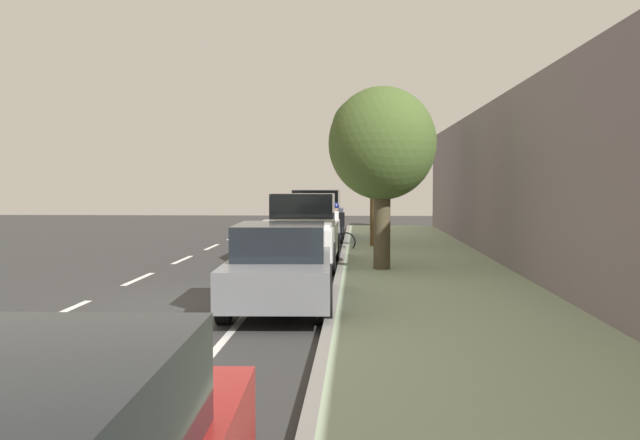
{
  "coord_description": "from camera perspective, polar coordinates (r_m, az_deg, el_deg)",
  "views": [
    {
      "loc": [
        2.49,
        -12.81,
        2.24
      ],
      "look_at": [
        1.21,
        11.46,
        0.99
      ],
      "focal_mm": 40.02,
      "sensor_mm": 36.0,
      "label": 1
    }
  ],
  "objects": [
    {
      "name": "ground",
      "position": [
        13.24,
        -7.91,
        -6.81
      ],
      "size": [
        72.93,
        72.93,
        0.0
      ],
      "primitive_type": "plane",
      "color": "#313131"
    },
    {
      "name": "sidewalk",
      "position": [
        13.1,
        10.45,
        -6.62
      ],
      "size": [
        4.08,
        45.58,
        0.14
      ],
      "primitive_type": "cube",
      "color": "#97AB8C",
      "rests_on": "ground"
    },
    {
      "name": "curb_edge",
      "position": [
        13.0,
        1.09,
        -6.65
      ],
      "size": [
        0.16,
        45.58,
        0.14
      ],
      "primitive_type": "cube",
      "color": "gray",
      "rests_on": "ground"
    },
    {
      "name": "lane_stripe_centre",
      "position": [
        13.34,
        -19.72,
        -6.86
      ],
      "size": [
        0.14,
        44.2,
        0.01
      ],
      "color": "white",
      "rests_on": "ground"
    },
    {
      "name": "lane_stripe_bike_edge",
      "position": [
        13.14,
        -5.38,
        -6.85
      ],
      "size": [
        0.12,
        45.58,
        0.01
      ],
      "primitive_type": "cube",
      "color": "white",
      "rests_on": "ground"
    },
    {
      "name": "building_facade",
      "position": [
        13.41,
        20.29,
        2.91
      ],
      "size": [
        0.5,
        45.58,
        4.54
      ],
      "primitive_type": "cube",
      "color": "slate",
      "rests_on": "ground"
    },
    {
      "name": "parked_sedan_grey_mid",
      "position": [
        12.7,
        -3.17,
        -3.77
      ],
      "size": [
        1.97,
        4.47,
        1.52
      ],
      "color": "slate",
      "rests_on": "ground"
    },
    {
      "name": "parked_pickup_white_far",
      "position": [
        19.27,
        -1.57,
        -1.03
      ],
      "size": [
        2.06,
        5.32,
        1.95
      ],
      "color": "white",
      "rests_on": "ground"
    },
    {
      "name": "parked_suv_dark_blue_farthest",
      "position": [
        27.2,
        -0.22,
        0.4
      ],
      "size": [
        1.98,
        4.71,
        1.99
      ],
      "color": "navy",
      "rests_on": "ground"
    },
    {
      "name": "bicycle_at_curb",
      "position": [
        22.93,
        0.78,
        -1.75
      ],
      "size": [
        1.7,
        0.46,
        0.73
      ],
      "color": "black",
      "rests_on": "ground"
    },
    {
      "name": "cyclist_with_backpack",
      "position": [
        22.42,
        1.31,
        -0.24
      ],
      "size": [
        0.42,
        0.62,
        1.64
      ],
      "color": "#C6B284",
      "rests_on": "ground"
    },
    {
      "name": "street_tree_mid_block",
      "position": [
        17.49,
        5.0,
        6.01
      ],
      "size": [
        2.63,
        2.63,
        4.45
      ],
      "color": "#473D2A",
      "rests_on": "sidewalk"
    },
    {
      "name": "street_tree_far_end",
      "position": [
        24.04,
        4.47,
        7.4
      ],
      "size": [
        2.91,
        2.91,
        5.12
      ],
      "color": "#513C1F",
      "rests_on": "sidewalk"
    }
  ]
}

